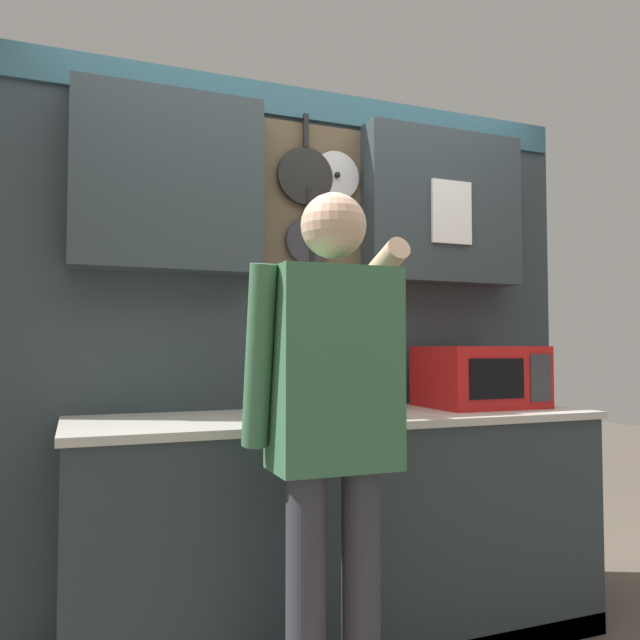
{
  "coord_description": "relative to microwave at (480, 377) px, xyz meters",
  "views": [
    {
      "loc": [
        -1.01,
        -2.34,
        1.18
      ],
      "look_at": [
        -0.01,
        0.22,
        1.31
      ],
      "focal_mm": 35.0,
      "sensor_mm": 36.0,
      "label": 1
    }
  ],
  "objects": [
    {
      "name": "microwave",
      "position": [
        0.0,
        0.0,
        0.0
      ],
      "size": [
        0.5,
        0.4,
        0.27
      ],
      "color": "red",
      "rests_on": "base_cabinet_counter"
    },
    {
      "name": "utensil_crock",
      "position": [
        -0.59,
        0.0,
        -0.05
      ],
      "size": [
        0.13,
        0.13,
        0.35
      ],
      "color": "white",
      "rests_on": "base_cabinet_counter"
    },
    {
      "name": "knife_block",
      "position": [
        -0.94,
        0.0,
        -0.04
      ],
      "size": [
        0.13,
        0.16,
        0.27
      ],
      "color": "brown",
      "rests_on": "base_cabinet_counter"
    },
    {
      "name": "back_wall_unit",
      "position": [
        -0.7,
        0.26,
        0.44
      ],
      "size": [
        2.71,
        0.22,
        2.38
      ],
      "color": "#2D383D",
      "rests_on": "ground_plane"
    },
    {
      "name": "base_cabinet_counter",
      "position": [
        -0.7,
        -0.04,
        -0.6
      ],
      "size": [
        2.14,
        0.67,
        0.92
      ],
      "color": "#2D383D",
      "rests_on": "ground_plane"
    },
    {
      "name": "person",
      "position": [
        -0.98,
        -0.61,
        -0.06
      ],
      "size": [
        0.54,
        0.63,
        1.66
      ],
      "color": "#383842",
      "rests_on": "ground_plane"
    }
  ]
}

